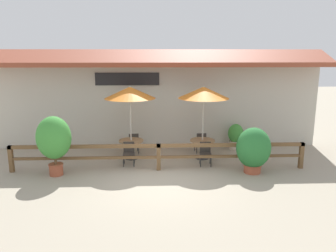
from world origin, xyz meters
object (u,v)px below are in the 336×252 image
at_px(chair_near_streetside, 129,152).
at_px(potted_plant_broad_leaf, 54,139).
at_px(chair_middle_streetside, 205,152).
at_px(chair_near_wallside, 134,142).
at_px(dining_table_middle, 202,144).
at_px(chair_middle_wallside, 201,141).
at_px(patio_umbrella_near, 130,93).
at_px(patio_umbrella_middle, 204,93).
at_px(potted_plant_tall_tropical, 236,136).
at_px(dining_table_near, 131,144).
at_px(potted_plant_small_flowering, 253,149).

relative_size(chair_near_streetside, potted_plant_broad_leaf, 0.42).
bearing_deg(potted_plant_broad_leaf, chair_middle_streetside, 9.18).
bearing_deg(chair_middle_streetside, chair_near_wallside, 154.33).
height_order(chair_near_streetside, chair_middle_streetside, same).
distance_m(dining_table_middle, chair_middle_wallside, 0.79).
relative_size(patio_umbrella_near, chair_near_streetside, 3.37).
relative_size(chair_near_wallside, patio_umbrella_middle, 0.30).
height_order(chair_middle_wallside, potted_plant_tall_tropical, potted_plant_tall_tropical).
bearing_deg(chair_near_streetside, dining_table_middle, 11.30).
distance_m(dining_table_middle, potted_plant_broad_leaf, 5.51).
bearing_deg(patio_umbrella_middle, chair_near_wallside, 163.56).
relative_size(chair_middle_wallside, potted_plant_tall_tropical, 0.77).
relative_size(chair_near_wallside, dining_table_middle, 0.88).
bearing_deg(chair_near_streetside, patio_umbrella_middle, 11.30).
xyz_separation_m(patio_umbrella_middle, dining_table_middle, (0.00, 0.00, -2.01)).
height_order(dining_table_middle, chair_middle_streetside, chair_middle_streetside).
height_order(dining_table_near, chair_near_wallside, chair_near_wallside).
bearing_deg(dining_table_near, potted_plant_broad_leaf, -145.06).
xyz_separation_m(chair_near_wallside, potted_plant_tall_tropical, (4.37, 0.42, 0.10)).
bearing_deg(chair_near_streetside, chair_near_wallside, 85.15).
distance_m(chair_near_wallside, chair_middle_wallside, 2.79).
xyz_separation_m(chair_near_wallside, chair_middle_streetside, (2.75, -1.59, 0.00)).
relative_size(chair_near_streetside, potted_plant_tall_tropical, 0.77).
xyz_separation_m(patio_umbrella_middle, potted_plant_tall_tropical, (1.62, 1.24, -2.03)).
distance_m(patio_umbrella_near, potted_plant_broad_leaf, 3.26).
bearing_deg(chair_middle_wallside, dining_table_near, 7.38).
bearing_deg(chair_near_streetside, patio_umbrella_near, 85.23).
bearing_deg(patio_umbrella_middle, chair_near_streetside, -167.06).
distance_m(patio_umbrella_middle, dining_table_middle, 2.01).
height_order(patio_umbrella_middle, chair_middle_streetside, patio_umbrella_middle).
bearing_deg(patio_umbrella_middle, dining_table_near, 178.36).
bearing_deg(chair_middle_streetside, potted_plant_broad_leaf, -166.51).
height_order(patio_umbrella_middle, dining_table_middle, patio_umbrella_middle).
xyz_separation_m(chair_near_wallside, dining_table_middle, (2.75, -0.81, 0.12)).
bearing_deg(chair_middle_wallside, chair_near_wallside, -7.16).
xyz_separation_m(chair_near_wallside, chair_middle_wallside, (2.79, -0.03, 0.00)).
distance_m(chair_middle_streetside, potted_plant_small_flowering, 1.79).
height_order(patio_umbrella_near, dining_table_near, patio_umbrella_near).
xyz_separation_m(patio_umbrella_middle, chair_middle_wallside, (0.04, 0.78, -2.13)).
distance_m(chair_middle_wallside, potted_plant_small_flowering, 2.87).
distance_m(dining_table_middle, potted_plant_tall_tropical, 2.03).
distance_m(dining_table_near, chair_middle_streetside, 2.93).
relative_size(patio_umbrella_middle, potted_plant_small_flowering, 1.79).
height_order(chair_middle_streetside, potted_plant_small_flowering, potted_plant_small_flowering).
xyz_separation_m(chair_middle_streetside, chair_middle_wallside, (0.03, 1.56, 0.00)).
bearing_deg(potted_plant_broad_leaf, potted_plant_small_flowering, -0.21).
height_order(chair_near_streetside, potted_plant_small_flowering, potted_plant_small_flowering).
bearing_deg(chair_middle_streetside, dining_table_middle, 94.71).
height_order(chair_middle_streetside, potted_plant_broad_leaf, potted_plant_broad_leaf).
distance_m(dining_table_middle, chair_middle_streetside, 0.79).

